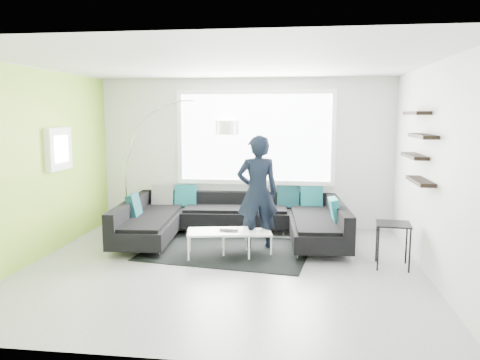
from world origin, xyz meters
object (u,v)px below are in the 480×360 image
sectional_sofa (233,221)px  side_table (393,245)px  laptop (228,231)px  coffee_table (233,242)px  arc_lamp (125,164)px  person (257,192)px

sectional_sofa → side_table: sectional_sofa is taller
laptop → side_table: bearing=-0.0°
coffee_table → side_table: 2.34m
coffee_table → arc_lamp: size_ratio=0.50×
side_table → person: (-1.97, 0.70, 0.59)m
sectional_sofa → side_table: bearing=-27.5°
person → laptop: bearing=40.0°
side_table → person: bearing=160.6°
side_table → person: person is taller
laptop → arc_lamp: bearing=146.0°
sectional_sofa → laptop: bearing=-90.3°
arc_lamp → person: size_ratio=1.33×
arc_lamp → laptop: bearing=-46.0°
person → laptop: (-0.39, -0.56, -0.50)m
coffee_table → arc_lamp: arc_lamp is taller
arc_lamp → person: bearing=-32.3°
coffee_table → side_table: size_ratio=1.90×
sectional_sofa → side_table: 2.64m
sectional_sofa → side_table: (2.42, -1.05, -0.04)m
person → laptop: 0.85m
sectional_sofa → laptop: (0.06, -0.91, 0.05)m
sectional_sofa → coffee_table: (0.10, -0.74, -0.15)m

